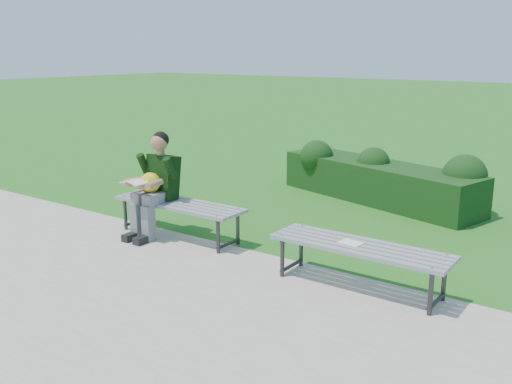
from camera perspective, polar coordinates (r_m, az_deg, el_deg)
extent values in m
plane|color=#307B22|center=(6.96, -2.51, -5.49)|extent=(80.00, 80.00, 0.00)
cube|color=#B5AA98|center=(5.77, -13.34, -10.00)|extent=(30.00, 3.50, 0.02)
cube|color=#224318|center=(9.20, 12.11, 1.00)|extent=(3.48, 1.74, 0.60)
sphere|color=#224318|center=(9.71, 6.08, 3.54)|extent=(0.69, 0.69, 0.56)
sphere|color=#224318|center=(9.24, 11.65, 2.79)|extent=(0.65, 0.65, 0.52)
sphere|color=#224318|center=(8.67, 20.13, 1.49)|extent=(0.78, 0.78, 0.63)
cube|color=gray|center=(7.05, -8.87, -1.54)|extent=(1.80, 0.08, 0.04)
cube|color=gray|center=(7.13, -8.29, -1.36)|extent=(1.80, 0.08, 0.04)
cube|color=gray|center=(7.20, -7.73, -1.19)|extent=(1.80, 0.09, 0.04)
cube|color=gray|center=(7.27, -7.18, -1.01)|extent=(1.80, 0.09, 0.04)
cube|color=gray|center=(7.35, -6.63, -0.84)|extent=(1.80, 0.09, 0.04)
cylinder|color=#2D2D30|center=(7.67, -12.93, -2.21)|extent=(0.04, 0.04, 0.41)
cylinder|color=#2D2D30|center=(7.92, -10.90, -1.60)|extent=(0.04, 0.04, 0.41)
cylinder|color=#2D2D30|center=(7.75, -11.96, -0.60)|extent=(0.04, 0.42, 0.04)
cylinder|color=#2D2D30|center=(7.83, -11.84, -2.92)|extent=(0.04, 0.42, 0.04)
cylinder|color=gray|center=(7.60, -13.13, -0.44)|extent=(0.02, 0.02, 0.01)
cylinder|color=gray|center=(7.87, -10.89, 0.17)|extent=(0.02, 0.02, 0.01)
cylinder|color=#2D2D30|center=(6.63, -3.81, -4.44)|extent=(0.04, 0.04, 0.41)
cylinder|color=#2D2D30|center=(6.92, -1.83, -3.63)|extent=(0.04, 0.04, 0.41)
cylinder|color=#2D2D30|center=(6.72, -2.82, -2.54)|extent=(0.04, 0.42, 0.04)
cylinder|color=#2D2D30|center=(6.82, -2.79, -5.19)|extent=(0.04, 0.42, 0.04)
cylinder|color=gray|center=(6.55, -3.94, -2.41)|extent=(0.02, 0.02, 0.01)
cylinder|color=gray|center=(6.86, -1.76, -1.61)|extent=(0.02, 0.02, 0.01)
cube|color=gray|center=(5.52, 9.45, -6.02)|extent=(1.80, 0.08, 0.04)
cube|color=gray|center=(5.60, 9.92, -5.71)|extent=(1.80, 0.08, 0.04)
cube|color=gray|center=(5.69, 10.37, -5.41)|extent=(1.80, 0.08, 0.04)
cube|color=gray|center=(5.78, 10.81, -5.12)|extent=(1.80, 0.09, 0.04)
cube|color=gray|center=(5.87, 11.23, -4.84)|extent=(1.80, 0.09, 0.04)
cylinder|color=#2D2D30|center=(5.96, 2.65, -6.59)|extent=(0.04, 0.04, 0.41)
cylinder|color=#2D2D30|center=(6.27, 4.53, -5.58)|extent=(0.04, 0.04, 0.41)
cylinder|color=#2D2D30|center=(6.05, 3.64, -4.45)|extent=(0.04, 0.42, 0.04)
cylinder|color=#2D2D30|center=(6.16, 3.59, -7.34)|extent=(0.04, 0.42, 0.04)
cylinder|color=gray|center=(5.86, 2.58, -4.36)|extent=(0.02, 0.02, 0.01)
cylinder|color=gray|center=(6.20, 4.65, -3.37)|extent=(0.02, 0.02, 0.01)
cylinder|color=#2D2D30|center=(5.35, 17.07, -9.70)|extent=(0.04, 0.04, 0.41)
cylinder|color=#2D2D30|center=(5.69, 18.30, -8.35)|extent=(0.04, 0.04, 0.41)
cylinder|color=#2D2D30|center=(5.45, 17.85, -7.23)|extent=(0.04, 0.42, 0.04)
cylinder|color=#2D2D30|center=(5.58, 17.59, -10.38)|extent=(0.04, 0.42, 0.04)
cylinder|color=gray|center=(5.24, 17.20, -7.27)|extent=(0.02, 0.02, 0.01)
cylinder|color=gray|center=(5.62, 18.55, -5.94)|extent=(0.02, 0.02, 0.01)
cube|color=slate|center=(7.34, -10.89, -0.33)|extent=(0.14, 0.42, 0.13)
cube|color=slate|center=(7.20, -9.78, -0.56)|extent=(0.14, 0.42, 0.13)
cube|color=slate|center=(7.30, -11.80, -2.82)|extent=(0.12, 0.13, 0.45)
cube|color=slate|center=(7.16, -10.70, -3.10)|extent=(0.12, 0.13, 0.45)
cube|color=black|center=(7.29, -12.30, -4.36)|extent=(0.11, 0.26, 0.09)
cube|color=black|center=(7.15, -11.21, -4.67)|extent=(0.11, 0.26, 0.09)
cube|color=black|center=(7.36, -9.31, 1.49)|extent=(0.40, 0.30, 0.59)
cylinder|color=#B67053|center=(7.28, -9.52, 3.92)|extent=(0.10, 0.10, 0.08)
sphere|color=#B67053|center=(7.25, -9.67, 4.91)|extent=(0.21, 0.21, 0.21)
sphere|color=black|center=(7.26, -9.52, 5.18)|extent=(0.21, 0.21, 0.21)
cylinder|color=black|center=(7.42, -11.17, 2.78)|extent=(0.10, 0.21, 0.30)
cylinder|color=black|center=(7.10, -8.59, 2.38)|extent=(0.10, 0.21, 0.30)
cylinder|color=#B67053|center=(7.26, -12.03, 1.12)|extent=(0.14, 0.31, 0.08)
cylinder|color=#B67053|center=(7.02, -10.13, 0.78)|extent=(0.14, 0.31, 0.08)
sphere|color=#B67053|center=(7.11, -12.58, 0.81)|extent=(0.09, 0.09, 0.09)
sphere|color=#B67053|center=(6.96, -11.47, 0.60)|extent=(0.09, 0.09, 0.09)
sphere|color=gold|center=(7.21, -10.52, 0.95)|extent=(0.25, 0.25, 0.25)
cone|color=orange|center=(7.14, -11.17, 0.73)|extent=(0.07, 0.07, 0.07)
cone|color=black|center=(7.20, -10.59, 1.98)|extent=(0.03, 0.05, 0.08)
cone|color=black|center=(7.19, -10.37, 1.93)|extent=(0.03, 0.04, 0.07)
sphere|color=white|center=(7.17, -11.34, 1.08)|extent=(0.05, 0.05, 0.05)
sphere|color=white|center=(7.11, -10.84, 0.99)|extent=(0.05, 0.05, 0.05)
cube|color=white|center=(7.07, -12.59, 1.11)|extent=(0.15, 0.20, 0.05)
cube|color=white|center=(6.96, -11.75, 0.96)|extent=(0.15, 0.20, 0.05)
cube|color=white|center=(5.73, 9.47, -5.02)|extent=(0.24, 0.19, 0.01)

